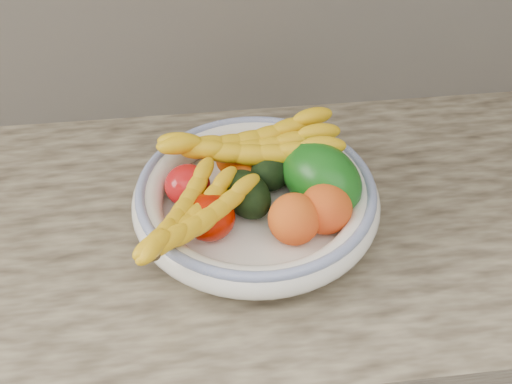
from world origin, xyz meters
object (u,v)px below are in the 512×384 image
at_px(green_mango, 321,177).
at_px(fruit_bowl, 256,197).
at_px(banana_bunch_back, 250,150).
at_px(banana_bunch_front, 192,219).

bearing_deg(green_mango, fruit_bowl, 148.65).
xyz_separation_m(green_mango, banana_bunch_back, (-0.10, 0.07, 0.01)).
xyz_separation_m(fruit_bowl, banana_bunch_front, (-0.10, -0.07, 0.03)).
distance_m(green_mango, banana_bunch_front, 0.22).
bearing_deg(banana_bunch_front, green_mango, -33.76).
height_order(banana_bunch_back, banana_bunch_front, banana_bunch_back).
bearing_deg(fruit_bowl, banana_bunch_front, -144.99).
height_order(green_mango, banana_bunch_back, green_mango).
bearing_deg(fruit_bowl, green_mango, 2.24).
distance_m(fruit_bowl, green_mango, 0.11).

